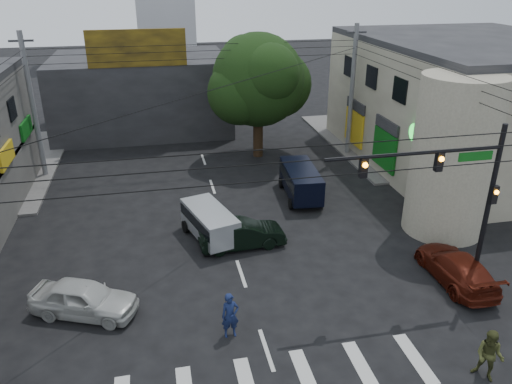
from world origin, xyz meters
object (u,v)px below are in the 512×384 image
object	(u,v)px
utility_pole_far_right	(352,92)
silver_minivan	(210,225)
dark_sedan	(242,234)
pedestrian_olive	(489,356)
traffic_officer	(230,315)
traffic_gantry	(454,186)
navy_van	(301,183)
maroon_sedan	(456,267)
utility_pole_far_left	(33,108)
white_compact	(84,299)
street_tree	(258,80)

from	to	relation	value
utility_pole_far_right	silver_minivan	bearing A→B (deg)	-137.11
dark_sedan	pedestrian_olive	xyz separation A→B (m)	(6.31, -10.17, 0.25)
silver_minivan	traffic_officer	size ratio (longest dim) A/B	2.31
traffic_gantry	dark_sedan	world-z (taller)	traffic_gantry
navy_van	traffic_officer	distance (m)	12.86
maroon_sedan	pedestrian_olive	xyz separation A→B (m)	(-2.20, -5.35, 0.27)
utility_pole_far_left	white_compact	bearing A→B (deg)	-75.54
traffic_gantry	silver_minivan	xyz separation A→B (m)	(-8.78, 6.36, -4.00)
street_tree	silver_minivan	world-z (taller)	street_tree
utility_pole_far_left	dark_sedan	bearing A→B (deg)	-46.66
traffic_gantry	utility_pole_far_left	distance (m)	25.00
street_tree	maroon_sedan	size ratio (longest dim) A/B	1.87
street_tree	pedestrian_olive	size ratio (longest dim) A/B	4.64
maroon_sedan	navy_van	size ratio (longest dim) A/B	1.00
maroon_sedan	utility_pole_far_right	bearing A→B (deg)	-94.62
traffic_gantry	maroon_sedan	size ratio (longest dim) A/B	1.55
navy_van	white_compact	bearing A→B (deg)	132.15
utility_pole_far_right	silver_minivan	world-z (taller)	utility_pole_far_right
maroon_sedan	utility_pole_far_left	bearing A→B (deg)	-39.56
navy_van	pedestrian_olive	world-z (taller)	pedestrian_olive
navy_van	pedestrian_olive	size ratio (longest dim) A/B	2.49
street_tree	utility_pole_far_right	distance (m)	6.63
white_compact	navy_van	size ratio (longest dim) A/B	0.96
utility_pole_far_left	navy_van	size ratio (longest dim) A/B	1.97
white_compact	navy_van	xyz separation A→B (m)	(11.43, 8.89, 0.20)
traffic_gantry	utility_pole_far_left	xyz separation A→B (m)	(-18.32, 17.00, -0.23)
utility_pole_far_left	silver_minivan	xyz separation A→B (m)	(9.54, -10.64, -3.77)
street_tree	utility_pole_far_left	xyz separation A→B (m)	(-14.50, -1.00, -0.87)
silver_minivan	traffic_gantry	bearing A→B (deg)	-142.08
dark_sedan	navy_van	bearing A→B (deg)	-44.86
street_tree	utility_pole_far_right	world-z (taller)	utility_pole_far_right
silver_minivan	street_tree	bearing A→B (deg)	-39.24
traffic_gantry	white_compact	size ratio (longest dim) A/B	1.60
street_tree	traffic_officer	bearing A→B (deg)	-105.12
utility_pole_far_left	utility_pole_far_right	distance (m)	21.00
silver_minivan	traffic_officer	distance (m)	7.32
street_tree	traffic_officer	size ratio (longest dim) A/B	4.83
utility_pole_far_right	traffic_officer	xyz separation A→B (m)	(-11.62, -17.96, -3.70)
traffic_officer	silver_minivan	bearing A→B (deg)	84.34
traffic_gantry	utility_pole_far_right	size ratio (longest dim) A/B	0.78
navy_van	silver_minivan	bearing A→B (deg)	128.60
utility_pole_far_left	navy_van	xyz separation A→B (m)	(15.43, -6.62, -3.69)
utility_pole_far_right	dark_sedan	bearing A→B (deg)	-130.73
navy_van	street_tree	bearing A→B (deg)	11.27
white_compact	pedestrian_olive	size ratio (longest dim) A/B	2.40
navy_van	traffic_officer	size ratio (longest dim) A/B	2.59
street_tree	white_compact	world-z (taller)	street_tree
utility_pole_far_left	utility_pole_far_right	xyz separation A→B (m)	(21.00, 0.00, 0.00)
white_compact	maroon_sedan	bearing A→B (deg)	-71.17
silver_minivan	navy_van	distance (m)	7.13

